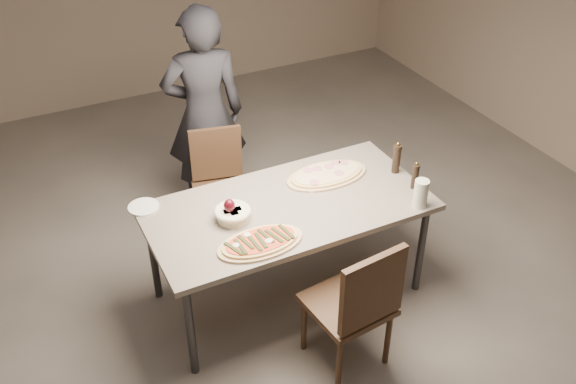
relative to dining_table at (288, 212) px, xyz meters
name	(u,v)px	position (x,y,z in m)	size (l,w,h in m)	color
room	(288,114)	(0.00, 0.00, 0.71)	(7.00, 7.00, 7.00)	#5F5851
dining_table	(288,212)	(0.00, 0.00, 0.00)	(1.80, 0.90, 0.75)	slate
zucchini_pizza	(260,242)	(-0.32, -0.28, 0.07)	(0.53, 0.29, 0.05)	tan
ham_pizza	(327,175)	(0.38, 0.18, 0.07)	(0.58, 0.32, 0.04)	tan
bread_basket	(233,213)	(-0.37, 0.01, 0.11)	(0.23, 0.23, 0.08)	beige
oil_dish	(311,187)	(0.22, 0.11, 0.06)	(0.12, 0.12, 0.01)	white
pepper_mill_left	(397,158)	(0.83, 0.02, 0.17)	(0.06, 0.06, 0.23)	black
pepper_mill_right	(415,176)	(0.83, -0.20, 0.15)	(0.05, 0.05, 0.20)	black
carafe	(421,193)	(0.74, -0.38, 0.15)	(0.09, 0.09, 0.19)	silver
wine_glass	(229,206)	(-0.39, 0.01, 0.17)	(0.07, 0.07, 0.16)	silver
side_plate	(144,207)	(-0.83, 0.38, 0.06)	(0.20, 0.20, 0.01)	white
chair_near	(358,302)	(0.07, -0.75, -0.16)	(0.49, 0.49, 0.94)	#3F2A1A
chair_far	(219,179)	(-0.15, 0.86, -0.21)	(0.48, 0.48, 0.86)	#3F2A1A
diner	(205,115)	(-0.11, 1.20, 0.16)	(0.62, 0.41, 1.71)	black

